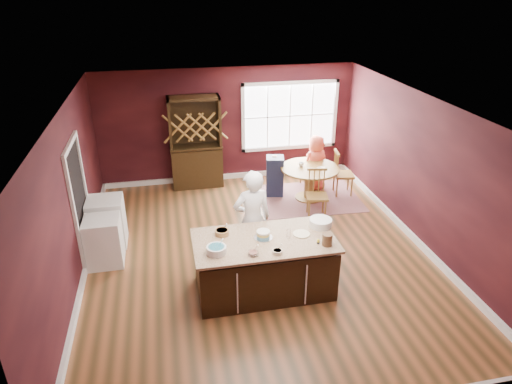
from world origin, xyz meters
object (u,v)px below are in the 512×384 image
layer_cake (263,235)px  chair_north (311,163)px  chair_east (344,173)px  high_chair (275,175)px  hutch (196,143)px  washer (104,241)px  chair_south (317,194)px  seated_woman (316,163)px  dining_table (310,176)px  dryer (107,222)px  toddler (273,162)px  kitchen_island (264,266)px  baker (252,220)px

layer_cake → chair_north: (1.99, 3.72, -0.46)m
chair_east → high_chair: 1.55m
hutch → washer: bearing=-122.2°
chair_south → hutch: hutch is taller
seated_woman → chair_south: bearing=57.4°
layer_cake → dining_table: bearing=60.0°
seated_woman → dryer: bearing=3.2°
dining_table → toddler: (-0.75, 0.35, 0.28)m
chair_north → chair_east: bearing=104.1°
toddler → washer: (-3.47, -2.07, -0.38)m
chair_east → chair_south: size_ratio=1.03×
washer → chair_north: bearing=28.8°
chair_east → hutch: 3.44m
chair_north → toddler: 1.15m
kitchen_island → chair_north: 4.26m
dining_table → chair_north: (0.29, 0.76, -0.01)m
seated_woman → chair_east: bearing=129.1°
chair_south → toddler: chair_south is taller
layer_cake → dryer: 3.18m
chair_east → high_chair: size_ratio=1.11×
chair_south → washer: (-4.11, -0.87, -0.08)m
kitchen_island → washer: 2.83m
dining_table → seated_woman: 0.55m
dining_table → high_chair: size_ratio=1.36×
layer_cake → washer: (-2.51, 1.24, -0.55)m
seated_woman → chair_north: bearing=-105.7°
dryer → dining_table: bearing=14.4°
chair_north → washer: size_ratio=1.22×
chair_east → washer: 5.36m
dining_table → seated_woman: seated_woman is taller
baker → chair_south: size_ratio=1.72×
kitchen_island → washer: bearing=152.9°
kitchen_island → seated_woman: size_ratio=1.65×
kitchen_island → dryer: (-2.52, 1.93, 0.02)m
hutch → dryer: (-1.85, -2.30, -0.61)m
layer_cake → high_chair: (1.01, 3.32, -0.51)m
kitchen_island → baker: (-0.05, 0.71, 0.44)m
dryer → layer_cake: bearing=-36.8°
dining_table → layer_cake: size_ratio=4.43×
chair_north → seated_woman: bearing=65.6°
layer_cake → chair_south: size_ratio=0.28×
baker → seated_woman: (2.03, 2.76, -0.23)m
hutch → washer: size_ratio=2.50×
layer_cake → chair_north: chair_north is taller
washer → layer_cake: bearing=-26.2°
washer → chair_east: bearing=19.6°
chair_east → layer_cake: bearing=148.4°
toddler → chair_north: bearing=21.5°
high_chair → seated_woman: bearing=17.5°
kitchen_island → hutch: hutch is taller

